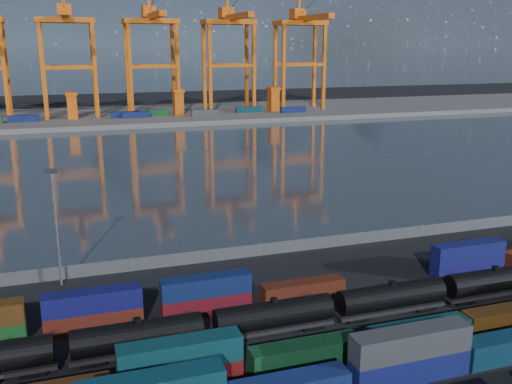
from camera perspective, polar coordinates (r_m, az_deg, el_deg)
name	(u,v)px	position (r m, az deg, el deg)	size (l,w,h in m)	color
ground	(339,340)	(67.76, 8.28, -14.41)	(700.00, 700.00, 0.00)	black
harbor_water	(173,163)	(163.29, -8.33, 2.92)	(700.00, 700.00, 0.00)	#2E3942
far_quay	(131,116)	(265.94, -12.42, 7.44)	(700.00, 70.00, 2.00)	#514F4C
container_row_south	(385,363)	(59.81, 12.80, -16.31)	(139.84, 2.56, 5.45)	#3F4345
container_row_mid	(393,332)	(66.08, 13.54, -13.47)	(142.06, 2.44, 5.21)	#3E4043
container_row_north	(223,295)	(72.88, -3.32, -10.29)	(140.38, 2.30, 4.89)	navy
tanker_string	(208,326)	(65.38, -4.79, -13.23)	(91.97, 3.11, 4.45)	black
waterfront_fence	(260,250)	(90.87, 0.40, -5.80)	(160.12, 0.12, 2.20)	#595B5E
yard_light_mast	(56,222)	(82.07, -19.39, -2.81)	(1.60, 0.40, 16.60)	slate
gantry_cranes	(110,32)	(256.82, -14.43, 15.19)	(198.36, 44.85, 60.74)	orange
quay_containers	(108,116)	(250.35, -14.60, 7.41)	(172.58, 10.99, 2.60)	navy
straddle_carriers	(127,103)	(255.06, -12.82, 8.67)	(140.00, 7.00, 11.10)	orange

